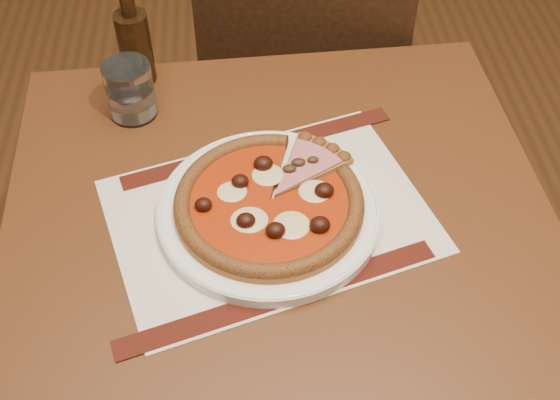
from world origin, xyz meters
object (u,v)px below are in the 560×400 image
object	(u,v)px
chair_far	(309,80)
pizza	(269,202)
water_glass	(130,90)
table	(281,266)
plate	(269,211)
bottle	(135,44)

from	to	relation	value
chair_far	pizza	bearing A→B (deg)	95.27
chair_far	water_glass	bearing A→B (deg)	63.61
chair_far	pizza	xyz separation A→B (m)	(-0.13, -0.60, 0.26)
table	pizza	world-z (taller)	pizza
table	chair_far	distance (m)	0.64
plate	pizza	world-z (taller)	pizza
chair_far	bottle	world-z (taller)	bottle
table	bottle	world-z (taller)	bottle
table	bottle	distance (m)	0.45
pizza	water_glass	world-z (taller)	water_glass
plate	pizza	bearing A→B (deg)	-130.50
table	pizza	bearing A→B (deg)	134.59
pizza	water_glass	xyz separation A→B (m)	(-0.21, 0.24, 0.02)
table	plate	size ratio (longest dim) A/B	2.58
table	chair_far	bearing A→B (deg)	79.84
pizza	bottle	size ratio (longest dim) A/B	1.46
water_glass	bottle	world-z (taller)	bottle
chair_far	plate	xyz separation A→B (m)	(-0.13, -0.60, 0.24)
plate	water_glass	xyz separation A→B (m)	(-0.21, 0.24, 0.04)
table	plate	bearing A→B (deg)	133.57
table	plate	distance (m)	0.11
pizza	water_glass	bearing A→B (deg)	130.74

